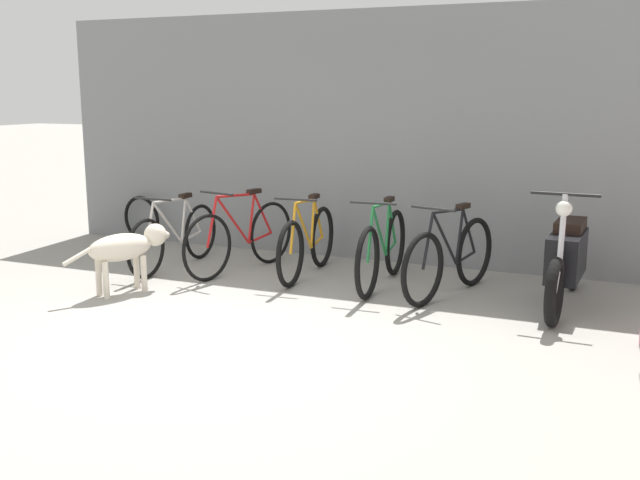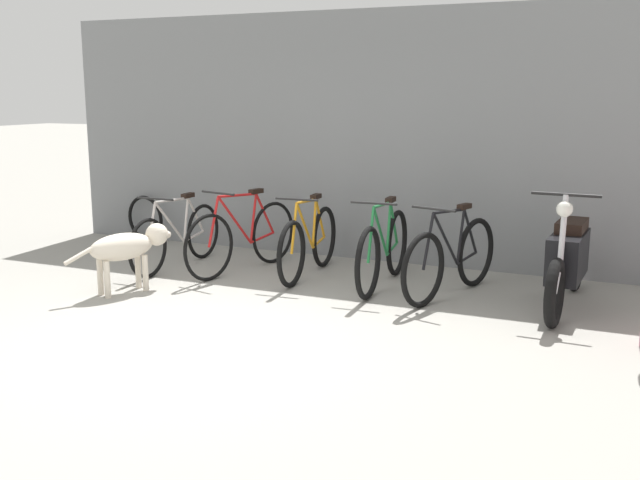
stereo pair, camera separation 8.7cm
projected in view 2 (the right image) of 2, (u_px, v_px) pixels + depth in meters
name	position (u px, v px, depth m)	size (l,w,h in m)	color
ground_plane	(196.00, 341.00, 5.97)	(60.00, 60.00, 0.00)	gray
shop_wall_back	(353.00, 137.00, 8.75)	(7.70, 0.20, 2.86)	slate
bicycle_0	(177.00, 237.00, 8.39)	(0.46, 1.71, 0.85)	black
bicycle_1	(243.00, 237.00, 8.20)	(0.52, 1.71, 0.93)	black
bicycle_2	(309.00, 243.00, 7.99)	(0.46, 1.65, 0.89)	black
bicycle_3	(383.00, 250.00, 7.58)	(0.46, 1.74, 0.92)	black
bicycle_4	(451.00, 259.00, 7.22)	(0.58, 1.65, 0.91)	black
motorcycle	(567.00, 261.00, 6.81)	(0.58, 1.92, 1.11)	black
stray_dog	(129.00, 247.00, 7.36)	(0.57, 1.07, 0.65)	beige
spare_tire_left	(145.00, 218.00, 9.88)	(0.61, 0.13, 0.61)	black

